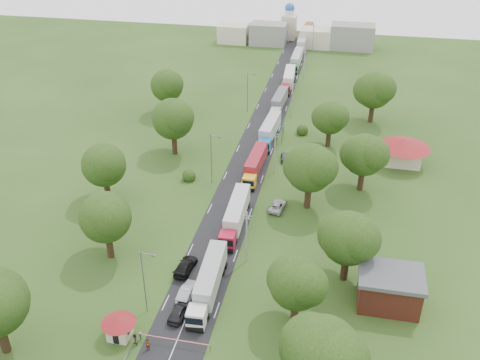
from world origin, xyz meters
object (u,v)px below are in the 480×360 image
(guard_booth, at_px, (119,324))
(boom_barrier, at_px, (164,338))
(truck_0, at_px, (209,281))
(car_lane_mid, at_px, (188,291))
(info_sign, at_px, (283,129))
(pedestrian_near, at_px, (148,345))
(car_lane_front, at_px, (179,311))

(guard_booth, bearing_deg, boom_barrier, 0.01)
(boom_barrier, xyz_separation_m, truck_0, (3.15, 10.04, 1.27))
(truck_0, xyz_separation_m, car_lane_mid, (-2.80, -1.08, -1.36))
(info_sign, xyz_separation_m, pedestrian_near, (-8.20, -61.35, -2.19))
(car_lane_front, height_order, pedestrian_near, pedestrian_near)
(guard_booth, height_order, truck_0, truck_0)
(truck_0, height_order, pedestrian_near, truck_0)
(car_lane_front, bearing_deg, guard_booth, 44.14)
(pedestrian_near, bearing_deg, car_lane_front, 73.29)
(guard_booth, relative_size, car_lane_mid, 0.91)
(car_lane_mid, bearing_deg, guard_booth, 61.31)
(car_lane_front, xyz_separation_m, car_lane_mid, (0.00, 3.95, 0.00))
(car_lane_mid, bearing_deg, boom_barrier, 93.72)
(car_lane_front, distance_m, car_lane_mid, 3.95)
(boom_barrier, xyz_separation_m, guard_booth, (-5.84, -0.00, 1.27))
(boom_barrier, bearing_deg, pedestrian_near, -140.68)
(car_lane_front, bearing_deg, truck_0, -113.80)
(guard_booth, distance_m, car_lane_front, 8.08)
(car_lane_mid, bearing_deg, pedestrian_near, 85.00)
(guard_booth, bearing_deg, pedestrian_near, -17.80)
(boom_barrier, height_order, info_sign, info_sign)
(info_sign, distance_m, pedestrian_near, 61.93)
(guard_booth, distance_m, info_sign, 61.27)
(car_lane_front, relative_size, pedestrian_near, 2.86)
(truck_0, relative_size, car_lane_front, 3.15)
(truck_0, height_order, car_lane_front, truck_0)
(car_lane_front, relative_size, car_lane_mid, 0.96)
(boom_barrier, bearing_deg, info_sign, 83.76)
(guard_booth, xyz_separation_m, car_lane_mid, (6.20, 8.95, -1.37))
(boom_barrier, height_order, car_lane_mid, car_lane_mid)
(boom_barrier, relative_size, pedestrian_near, 5.66)
(guard_booth, xyz_separation_m, info_sign, (12.40, 60.00, 0.84))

